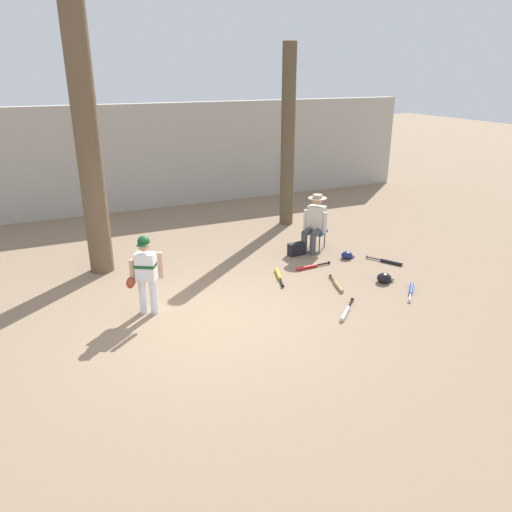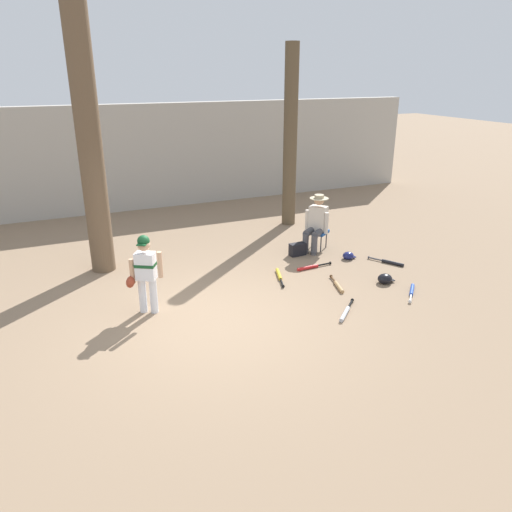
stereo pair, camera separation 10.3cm
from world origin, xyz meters
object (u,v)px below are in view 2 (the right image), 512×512
tree_near_player (92,160)px  seated_spectator (316,221)px  bat_blue_youth (412,291)px  bat_red_barrel (310,267)px  tree_behind_spectator (290,149)px  bat_aluminum_silver (346,312)px  batting_helmet_black (385,279)px  bat_wood_tan (338,286)px  bat_black_composite (390,262)px  batting_helmet_navy (348,256)px  young_ballplayer (145,269)px  bat_yellow_trainer (279,276)px  handbag_beside_stool (298,249)px  folding_stool (318,233)px

tree_near_player → seated_spectator: bearing=-9.2°
bat_blue_youth → bat_red_barrel: size_ratio=0.72×
tree_behind_spectator → seated_spectator: size_ratio=3.64×
bat_aluminum_silver → batting_helmet_black: (1.36, 0.76, 0.05)m
tree_near_player → batting_helmet_black: tree_near_player is taller
bat_wood_tan → bat_blue_youth: bearing=-34.4°
bat_black_composite → tree_behind_spectator: bearing=100.0°
bat_black_composite → batting_helmet_navy: size_ratio=2.47×
tree_behind_spectator → young_ballplayer: size_ratio=3.35×
bat_black_composite → batting_helmet_navy: (-0.61, 0.58, 0.04)m
bat_yellow_trainer → batting_helmet_navy: bearing=9.3°
seated_spectator → bat_wood_tan: 2.09m
young_ballplayer → bat_blue_youth: size_ratio=2.32×
tree_near_player → handbag_beside_stool: 4.42m
tree_behind_spectator → batting_helmet_navy: size_ratio=15.65×
batting_helmet_black → folding_stool: bearing=94.9°
bat_yellow_trainer → batting_helmet_navy: batting_helmet_navy is taller
folding_stool → bat_blue_youth: 2.72m
tree_near_player → bat_black_composite: bearing=-21.0°
young_ballplayer → bat_black_composite: 4.97m
bat_blue_youth → handbag_beside_stool: bearing=110.7°
bat_wood_tan → young_ballplayer: bearing=172.8°
handbag_beside_stool → batting_helmet_black: 2.08m
young_ballplayer → batting_helmet_black: size_ratio=4.06×
tree_behind_spectator → bat_yellow_trainer: 3.97m
handbag_beside_stool → bat_red_barrel: handbag_beside_stool is taller
seated_spectator → bat_blue_youth: 2.72m
bat_wood_tan → bat_aluminum_silver: same height
bat_red_barrel → handbag_beside_stool: bearing=80.6°
folding_stool → batting_helmet_black: 2.15m
bat_black_composite → batting_helmet_navy: 0.84m
handbag_beside_stool → bat_wood_tan: handbag_beside_stool is taller
bat_black_composite → batting_helmet_black: batting_helmet_black is taller
folding_stool → batting_helmet_navy: folding_stool is taller
folding_stool → young_ballplayer: bearing=-159.3°
tree_behind_spectator → folding_stool: (-0.29, -1.92, -1.52)m
tree_near_player → bat_black_composite: tree_near_player is taller
seated_spectator → bat_wood_tan: seated_spectator is taller
tree_near_player → bat_yellow_trainer: size_ratio=6.31×
tree_behind_spectator → bat_yellow_trainer: tree_behind_spectator is taller
bat_yellow_trainer → bat_red_barrel: (0.75, 0.13, 0.00)m
folding_stool → bat_black_composite: size_ratio=0.81×
young_ballplayer → bat_yellow_trainer: 2.70m
folding_stool → bat_wood_tan: folding_stool is taller
tree_behind_spectator → bat_black_composite: 3.85m
bat_blue_youth → bat_aluminum_silver: size_ratio=0.91×
folding_stool → bat_blue_youth: size_ratio=0.99×
tree_near_player → folding_stool: (4.44, -0.65, -1.77)m
handbag_beside_stool → batting_helmet_navy: bearing=-35.8°
young_ballplayer → batting_helmet_black: 4.32m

